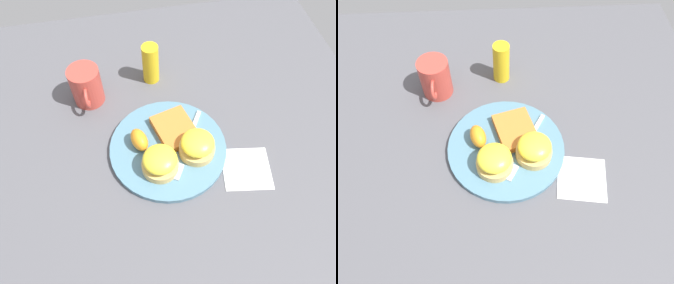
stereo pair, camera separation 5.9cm
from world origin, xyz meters
TOP-DOWN VIEW (x-y plane):
  - ground_plane at (0.00, 0.00)m, footprint 1.10×1.10m
  - plate at (0.00, 0.00)m, footprint 0.28×0.28m
  - sandwich_benedict_left at (0.05, -0.03)m, footprint 0.08×0.08m
  - sandwich_benedict_right at (0.03, 0.06)m, footprint 0.08×0.08m
  - hashbrown_patty at (-0.04, 0.02)m, footprint 0.13×0.11m
  - orange_wedge at (-0.02, -0.06)m, footprint 0.07×0.05m
  - fork at (0.01, 0.04)m, footprint 0.18×0.12m
  - cup at (-0.20, -0.17)m, footprint 0.11×0.08m
  - napkin at (0.09, 0.17)m, footprint 0.13×0.13m
  - condiment_bottle at (-0.24, 0.00)m, footprint 0.04×0.04m

SIDE VIEW (x-z plane):
  - ground_plane at x=0.00m, z-range 0.00..0.00m
  - napkin at x=0.09m, z-range 0.00..0.00m
  - plate at x=0.00m, z-range 0.00..0.01m
  - fork at x=0.01m, z-range 0.01..0.02m
  - hashbrown_patty at x=-0.04m, z-range 0.01..0.03m
  - orange_wedge at x=-0.02m, z-range 0.01..0.06m
  - sandwich_benedict_left at x=0.05m, z-range 0.01..0.07m
  - sandwich_benedict_right at x=0.03m, z-range 0.01..0.07m
  - cup at x=-0.20m, z-range 0.00..0.10m
  - condiment_bottle at x=-0.24m, z-range 0.00..0.11m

